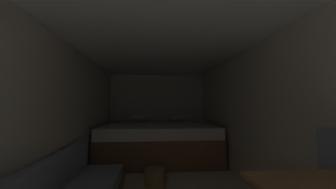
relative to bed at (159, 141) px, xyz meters
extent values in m
cube|color=beige|center=(0.00, 0.95, 0.63)|extent=(2.65, 0.05, 2.02)
cube|color=beige|center=(-1.30, -1.80, 0.63)|extent=(0.05, 5.45, 2.02)
cube|color=beige|center=(1.30, -1.80, 0.63)|extent=(0.05, 5.45, 2.02)
cube|color=white|center=(0.00, -1.80, 1.66)|extent=(2.65, 5.45, 0.05)
cube|color=brown|center=(0.00, -0.01, -0.11)|extent=(2.43, 1.77, 0.54)
cube|color=white|center=(0.00, -0.01, 0.27)|extent=(2.39, 1.73, 0.22)
ellipsoid|color=white|center=(-0.55, 0.68, 0.47)|extent=(0.45, 0.30, 0.18)
ellipsoid|color=white|center=(0.55, 0.68, 0.47)|extent=(0.45, 0.30, 0.18)
cylinder|color=olive|center=(-0.10, -1.45, -0.26)|extent=(0.30, 0.30, 0.25)
camera|label=1|loc=(-0.14, -4.37, 0.79)|focal=20.75mm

